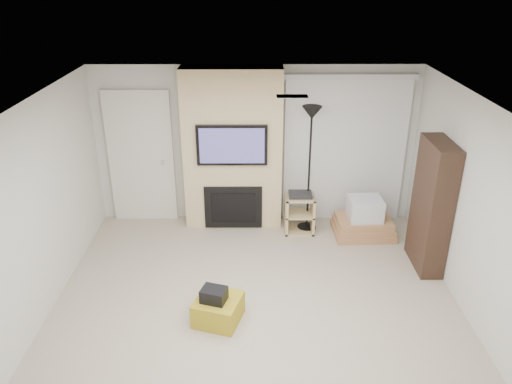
{
  "coord_description": "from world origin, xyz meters",
  "views": [
    {
      "loc": [
        -0.03,
        -4.66,
        3.82
      ],
      "look_at": [
        0.0,
        1.2,
        1.15
      ],
      "focal_mm": 35.0,
      "sensor_mm": 36.0,
      "label": 1
    }
  ],
  "objects_px": {
    "ottoman": "(218,309)",
    "floor_lamp": "(311,135)",
    "av_stand": "(300,211)",
    "bookshelf": "(432,206)",
    "box_stack": "(364,221)"
  },
  "relations": [
    {
      "from": "ottoman",
      "to": "box_stack",
      "type": "relative_size",
      "value": 0.54
    },
    {
      "from": "floor_lamp",
      "to": "box_stack",
      "type": "relative_size",
      "value": 2.13
    },
    {
      "from": "ottoman",
      "to": "floor_lamp",
      "type": "xyz_separation_m",
      "value": [
        1.26,
        2.25,
        1.41
      ]
    },
    {
      "from": "ottoman",
      "to": "av_stand",
      "type": "relative_size",
      "value": 0.76
    },
    {
      "from": "floor_lamp",
      "to": "bookshelf",
      "type": "bearing_deg",
      "value": -34.41
    },
    {
      "from": "av_stand",
      "to": "bookshelf",
      "type": "bearing_deg",
      "value": -30.2
    },
    {
      "from": "box_stack",
      "to": "ottoman",
      "type": "bearing_deg",
      "value": -135.72
    },
    {
      "from": "av_stand",
      "to": "bookshelf",
      "type": "relative_size",
      "value": 0.37
    },
    {
      "from": "ottoman",
      "to": "floor_lamp",
      "type": "bearing_deg",
      "value": 60.76
    },
    {
      "from": "box_stack",
      "to": "bookshelf",
      "type": "xyz_separation_m",
      "value": [
        0.67,
        -0.86,
        0.67
      ]
    },
    {
      "from": "floor_lamp",
      "to": "bookshelf",
      "type": "xyz_separation_m",
      "value": [
        1.53,
        -1.05,
        -0.66
      ]
    },
    {
      "from": "floor_lamp",
      "to": "av_stand",
      "type": "distance_m",
      "value": 1.23
    },
    {
      "from": "ottoman",
      "to": "av_stand",
      "type": "height_order",
      "value": "av_stand"
    },
    {
      "from": "ottoman",
      "to": "box_stack",
      "type": "xyz_separation_m",
      "value": [
        2.12,
        2.06,
        0.08
      ]
    },
    {
      "from": "floor_lamp",
      "to": "box_stack",
      "type": "height_order",
      "value": "floor_lamp"
    }
  ]
}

